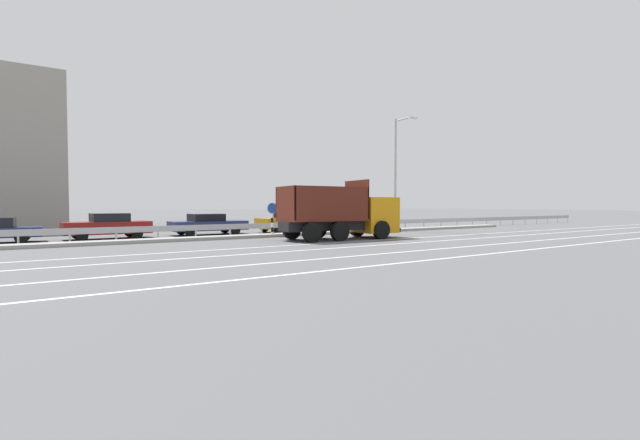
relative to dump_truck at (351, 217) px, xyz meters
The scene contains 14 objects.
ground_plane 2.55m from the dump_truck, 121.97° to the left, with size 320.00×320.00×0.00m, color #565659.
lane_strip_0 2.31m from the dump_truck, 116.68° to the right, with size 71.66×0.16×0.01m, color silver.
lane_strip_1 4.24m from the dump_truck, 102.46° to the right, with size 71.66×0.16×0.01m, color silver.
lane_strip_2 6.95m from the dump_truck, 97.36° to the right, with size 71.66×0.16×0.01m, color silver.
lane_strip_3 9.28m from the dump_truck, 95.47° to the right, with size 71.66×0.16×0.01m, color silver.
median_island 4.09m from the dump_truck, 107.54° to the left, with size 39.41×1.10×0.18m, color gray.
median_guardrail 5.17m from the dump_truck, 103.34° to the left, with size 71.66×0.09×0.78m.
dump_truck is the anchor object (origin of this frame).
median_road_sign 4.91m from the dump_truck, 130.27° to the left, with size 0.67×0.16×2.07m.
street_lamp_1 8.43m from the dump_truck, 27.05° to the left, with size 0.71×2.01×8.21m.
parked_car_3 13.87m from the dump_truck, 147.70° to the left, with size 4.60×2.15×1.46m.
parked_car_4 9.57m from the dump_truck, 127.78° to the left, with size 4.79×2.09×1.36m.
parked_car_5 7.25m from the dump_truck, 91.53° to the left, with size 4.37×2.20×1.40m.
parked_car_6 9.50m from the dump_truck, 49.62° to the left, with size 5.00×2.14×1.49m.
Camera 1 is at (-13.90, -21.31, 1.93)m, focal length 24.00 mm.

